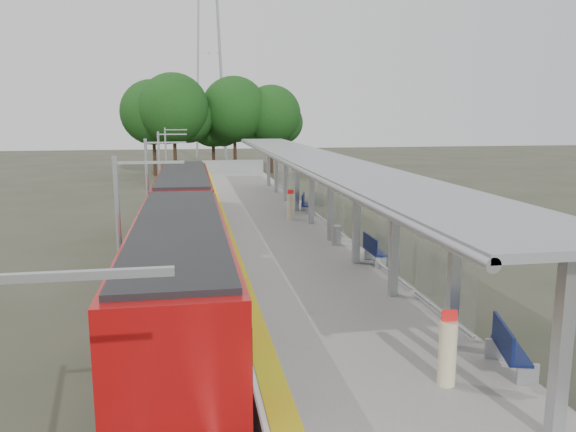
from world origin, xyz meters
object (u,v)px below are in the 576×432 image
at_px(bench_mid, 373,249).
at_px(info_pillar_near, 447,353).
at_px(bench_near, 507,346).
at_px(train, 183,228).
at_px(litter_bin, 336,235).
at_px(info_pillar_far, 291,207).
at_px(bench_far, 305,203).

relative_size(bench_mid, info_pillar_near, 0.97).
distance_m(bench_near, info_pillar_near, 1.60).
xyz_separation_m(train, bench_mid, (7.10, -2.96, -0.48)).
bearing_deg(litter_bin, train, -177.55).
bearing_deg(info_pillar_near, info_pillar_far, 95.44).
relative_size(bench_near, info_pillar_far, 1.06).
relative_size(bench_mid, litter_bin, 1.87).
bearing_deg(info_pillar_far, litter_bin, -75.69).
bearing_deg(train, info_pillar_near, -66.19).
height_order(bench_mid, info_pillar_near, info_pillar_near).
height_order(train, litter_bin, train).
distance_m(bench_mid, bench_far, 11.42).
distance_m(train, info_pillar_near, 13.72).
relative_size(train, bench_mid, 17.28).
xyz_separation_m(train, info_pillar_far, (5.64, 6.52, -0.35)).
height_order(bench_mid, bench_far, bench_far).
bearing_deg(info_pillar_near, bench_far, 92.20).
bearing_deg(bench_mid, info_pillar_far, 99.45).
xyz_separation_m(bench_near, info_pillar_far, (-1.47, 18.74, 0.11)).
bearing_deg(info_pillar_far, bench_far, 64.22).
distance_m(bench_mid, info_pillar_near, 9.71).
bearing_deg(train, bench_mid, -22.62).
distance_m(bench_far, litter_bin, 8.18).
relative_size(bench_near, bench_far, 1.01).
distance_m(train, bench_near, 14.14).
distance_m(bench_far, info_pillar_far, 2.28).
bearing_deg(info_pillar_near, train, 119.55).
xyz_separation_m(bench_mid, litter_bin, (-0.57, 3.24, -0.15)).
relative_size(bench_far, litter_bin, 2.00).
relative_size(bench_near, litter_bin, 2.02).
distance_m(train, litter_bin, 6.58).
distance_m(bench_near, bench_far, 20.68).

